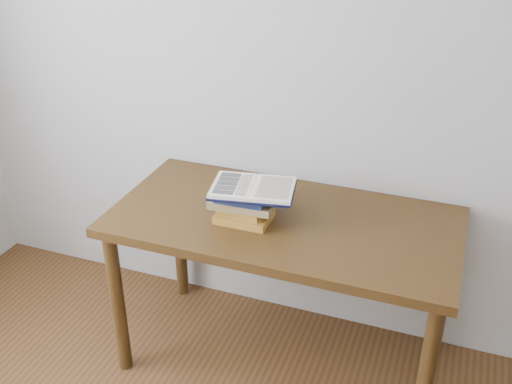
% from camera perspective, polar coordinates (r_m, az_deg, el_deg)
% --- Properties ---
extents(desk, '(1.41, 0.71, 0.76)m').
position_cam_1_polar(desk, '(2.49, 2.60, -4.40)').
color(desk, '#432C10').
rests_on(desk, ground).
extents(book_stack, '(0.27, 0.20, 0.13)m').
position_cam_1_polar(book_stack, '(2.40, -1.15, -1.17)').
color(book_stack, '#B27C28').
rests_on(book_stack, desk).
extents(open_book, '(0.36, 0.28, 0.03)m').
position_cam_1_polar(open_book, '(2.37, -0.28, 0.37)').
color(open_book, black).
rests_on(open_book, book_stack).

